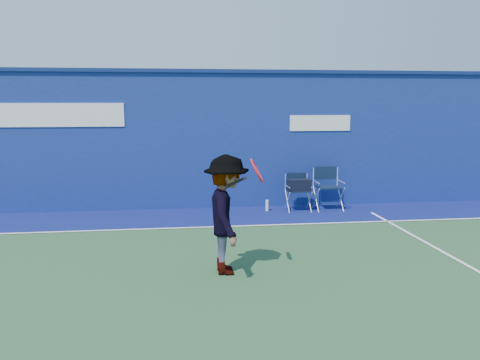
{
  "coord_description": "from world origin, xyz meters",
  "views": [
    {
      "loc": [
        0.27,
        -6.22,
        2.36
      ],
      "look_at": [
        1.45,
        2.6,
        1.0
      ],
      "focal_mm": 38.0,
      "sensor_mm": 36.0,
      "label": 1
    }
  ],
  "objects": [
    {
      "name": "stadium_wall",
      "position": [
        -0.0,
        5.2,
        1.55
      ],
      "size": [
        24.0,
        0.5,
        3.08
      ],
      "color": "navy",
      "rests_on": "ground"
    },
    {
      "name": "ground",
      "position": [
        0.0,
        0.0,
        0.0
      ],
      "size": [
        80.0,
        80.0,
        0.0
      ],
      "primitive_type": "plane",
      "color": "#2B502E",
      "rests_on": "ground"
    },
    {
      "name": "water_bottle",
      "position": [
        2.3,
        4.51,
        0.12
      ],
      "size": [
        0.07,
        0.07,
        0.25
      ],
      "primitive_type": "cylinder",
      "color": "silver",
      "rests_on": "ground"
    },
    {
      "name": "out_of_bounds_strip",
      "position": [
        0.0,
        4.1,
        0.0
      ],
      "size": [
        24.0,
        1.8,
        0.01
      ],
      "primitive_type": "cube",
      "color": "navy",
      "rests_on": "ground"
    },
    {
      "name": "directors_chair_right",
      "position": [
        3.67,
        4.48,
        0.29
      ],
      "size": [
        0.56,
        0.5,
        0.94
      ],
      "color": "silver",
      "rests_on": "ground"
    },
    {
      "name": "court_lines",
      "position": [
        0.0,
        0.6,
        0.01
      ],
      "size": [
        24.0,
        12.0,
        0.01
      ],
      "color": "white",
      "rests_on": "out_of_bounds_strip"
    },
    {
      "name": "tennis_player",
      "position": [
        0.99,
        0.6,
        0.83
      ],
      "size": [
        0.84,
        1.08,
        1.66
      ],
      "color": "#EA4738",
      "rests_on": "ground"
    },
    {
      "name": "directors_chair_left",
      "position": [
        2.98,
        4.44,
        0.35
      ],
      "size": [
        0.49,
        0.45,
        0.83
      ],
      "color": "silver",
      "rests_on": "ground"
    }
  ]
}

